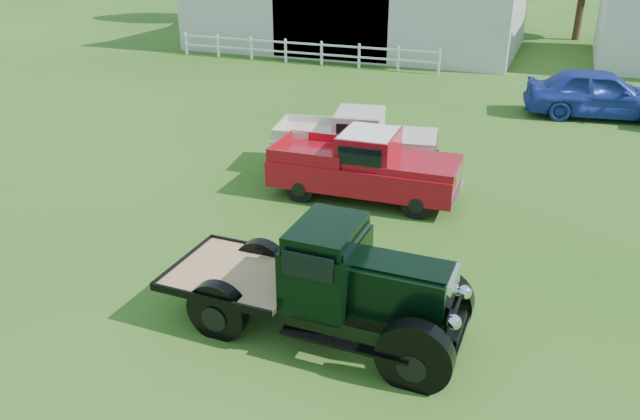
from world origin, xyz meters
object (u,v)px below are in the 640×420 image
at_px(white_pickup, 355,142).
at_px(vintage_flatbed, 321,279).
at_px(red_pickup, 364,165).
at_px(misc_car_blue, 600,93).

bearing_deg(white_pickup, vintage_flatbed, -85.44).
xyz_separation_m(vintage_flatbed, white_pickup, (-1.91, 7.70, -0.17)).
height_order(vintage_flatbed, red_pickup, vintage_flatbed).
bearing_deg(vintage_flatbed, misc_car_blue, 74.83).
relative_size(white_pickup, misc_car_blue, 0.90).
relative_size(vintage_flatbed, misc_car_blue, 1.00).
distance_m(red_pickup, misc_car_blue, 11.86).
distance_m(vintage_flatbed, white_pickup, 7.94).
xyz_separation_m(vintage_flatbed, red_pickup, (-1.08, 5.90, -0.14)).
distance_m(vintage_flatbed, red_pickup, 6.00).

